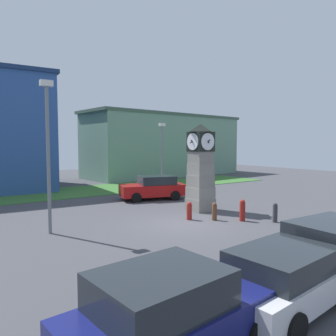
{
  "coord_description": "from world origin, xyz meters",
  "views": [
    {
      "loc": [
        -9.22,
        -11.85,
        3.7
      ],
      "look_at": [
        1.07,
        2.76,
        2.39
      ],
      "focal_mm": 35.0,
      "sensor_mm": 36.0,
      "label": 1
    }
  ],
  "objects_px": {
    "car_far_lot": "(153,187)",
    "street_lamp_near_road": "(48,146)",
    "bollard_mid_row": "(214,211)",
    "bollard_far_row": "(242,210)",
    "bollard_end_row": "(275,212)",
    "car_navy_sedan": "(170,313)",
    "bollard_near_tower": "(189,211)",
    "clock_tower": "(201,168)",
    "street_lamp_far_side": "(162,151)",
    "car_near_tower": "(288,276)"
  },
  "relations": [
    {
      "from": "car_far_lot",
      "to": "street_lamp_near_road",
      "type": "bearing_deg",
      "value": -150.01
    },
    {
      "from": "car_far_lot",
      "to": "street_lamp_near_road",
      "type": "distance_m",
      "value": 9.72
    },
    {
      "from": "bollard_mid_row",
      "to": "bollard_far_row",
      "type": "bearing_deg",
      "value": -41.88
    },
    {
      "from": "bollard_far_row",
      "to": "bollard_end_row",
      "type": "xyz_separation_m",
      "value": [
        1.07,
        -1.07,
        -0.06
      ]
    },
    {
      "from": "car_navy_sedan",
      "to": "car_far_lot",
      "type": "height_order",
      "value": "car_navy_sedan"
    },
    {
      "from": "bollard_end_row",
      "to": "bollard_near_tower",
      "type": "bearing_deg",
      "value": 137.34
    },
    {
      "from": "clock_tower",
      "to": "bollard_near_tower",
      "type": "height_order",
      "value": "clock_tower"
    },
    {
      "from": "bollard_far_row",
      "to": "street_lamp_far_side",
      "type": "xyz_separation_m",
      "value": [
        2.66,
        10.8,
        2.62
      ]
    },
    {
      "from": "bollard_end_row",
      "to": "car_near_tower",
      "type": "bearing_deg",
      "value": -141.43
    },
    {
      "from": "bollard_near_tower",
      "to": "bollard_far_row",
      "type": "distance_m",
      "value": 2.55
    },
    {
      "from": "clock_tower",
      "to": "street_lamp_near_road",
      "type": "xyz_separation_m",
      "value": [
        -8.22,
        -0.05,
        1.27
      ]
    },
    {
      "from": "street_lamp_near_road",
      "to": "car_far_lot",
      "type": "bearing_deg",
      "value": 29.99
    },
    {
      "from": "bollard_mid_row",
      "to": "car_near_tower",
      "type": "distance_m",
      "value": 8.51
    },
    {
      "from": "street_lamp_near_road",
      "to": "street_lamp_far_side",
      "type": "height_order",
      "value": "street_lamp_near_road"
    },
    {
      "from": "bollard_far_row",
      "to": "car_far_lot",
      "type": "height_order",
      "value": "car_far_lot"
    },
    {
      "from": "car_near_tower",
      "to": "car_far_lot",
      "type": "bearing_deg",
      "value": 69.05
    },
    {
      "from": "bollard_near_tower",
      "to": "bollard_end_row",
      "type": "xyz_separation_m",
      "value": [
        2.99,
        -2.75,
        0.02
      ]
    },
    {
      "from": "clock_tower",
      "to": "bollard_end_row",
      "type": "relative_size",
      "value": 5.16
    },
    {
      "from": "car_far_lot",
      "to": "street_lamp_far_side",
      "type": "xyz_separation_m",
      "value": [
        2.79,
        3.08,
        2.35
      ]
    },
    {
      "from": "bollard_end_row",
      "to": "street_lamp_near_road",
      "type": "bearing_deg",
      "value": 155.87
    },
    {
      "from": "bollard_mid_row",
      "to": "bollard_end_row",
      "type": "distance_m",
      "value": 2.85
    },
    {
      "from": "bollard_mid_row",
      "to": "bollard_end_row",
      "type": "xyz_separation_m",
      "value": [
        2.06,
        -1.96,
        0.03
      ]
    },
    {
      "from": "bollard_near_tower",
      "to": "car_near_tower",
      "type": "height_order",
      "value": "car_near_tower"
    },
    {
      "from": "bollard_mid_row",
      "to": "street_lamp_near_road",
      "type": "height_order",
      "value": "street_lamp_near_road"
    },
    {
      "from": "car_far_lot",
      "to": "clock_tower",
      "type": "bearing_deg",
      "value": -87.99
    },
    {
      "from": "bollard_mid_row",
      "to": "street_lamp_far_side",
      "type": "bearing_deg",
      "value": 69.78
    },
    {
      "from": "bollard_mid_row",
      "to": "car_far_lot",
      "type": "distance_m",
      "value": 6.9
    },
    {
      "from": "bollard_end_row",
      "to": "car_near_tower",
      "type": "height_order",
      "value": "car_near_tower"
    },
    {
      "from": "street_lamp_far_side",
      "to": "car_navy_sedan",
      "type": "bearing_deg",
      "value": -123.76
    },
    {
      "from": "clock_tower",
      "to": "bollard_end_row",
      "type": "bearing_deg",
      "value": -76.1
    },
    {
      "from": "clock_tower",
      "to": "bollard_mid_row",
      "type": "distance_m",
      "value": 3.11
    },
    {
      "from": "bollard_near_tower",
      "to": "street_lamp_far_side",
      "type": "distance_m",
      "value": 10.56
    },
    {
      "from": "bollard_end_row",
      "to": "car_far_lot",
      "type": "height_order",
      "value": "car_far_lot"
    },
    {
      "from": "car_navy_sedan",
      "to": "car_near_tower",
      "type": "distance_m",
      "value": 3.23
    },
    {
      "from": "bollard_mid_row",
      "to": "car_navy_sedan",
      "type": "height_order",
      "value": "car_navy_sedan"
    },
    {
      "from": "bollard_near_tower",
      "to": "car_navy_sedan",
      "type": "height_order",
      "value": "car_navy_sedan"
    },
    {
      "from": "bollard_mid_row",
      "to": "street_lamp_far_side",
      "type": "distance_m",
      "value": 10.91
    },
    {
      "from": "bollard_end_row",
      "to": "car_far_lot",
      "type": "xyz_separation_m",
      "value": [
        -1.2,
        8.8,
        0.33
      ]
    },
    {
      "from": "street_lamp_far_side",
      "to": "street_lamp_near_road",
      "type": "bearing_deg",
      "value": -144.53
    },
    {
      "from": "clock_tower",
      "to": "street_lamp_far_side",
      "type": "xyz_separation_m",
      "value": [
        2.63,
        7.68,
        0.8
      ]
    },
    {
      "from": "bollard_near_tower",
      "to": "car_far_lot",
      "type": "relative_size",
      "value": 0.19
    },
    {
      "from": "bollard_near_tower",
      "to": "bollard_mid_row",
      "type": "bearing_deg",
      "value": -40.44
    },
    {
      "from": "car_navy_sedan",
      "to": "street_lamp_near_road",
      "type": "height_order",
      "value": "street_lamp_near_road"
    },
    {
      "from": "clock_tower",
      "to": "street_lamp_far_side",
      "type": "distance_m",
      "value": 8.16
    },
    {
      "from": "car_navy_sedan",
      "to": "car_far_lot",
      "type": "distance_m",
      "value": 16.41
    },
    {
      "from": "bollard_end_row",
      "to": "car_near_tower",
      "type": "relative_size",
      "value": 0.21
    },
    {
      "from": "bollard_near_tower",
      "to": "street_lamp_far_side",
      "type": "height_order",
      "value": "street_lamp_far_side"
    },
    {
      "from": "bollard_far_row",
      "to": "car_far_lot",
      "type": "bearing_deg",
      "value": 90.98
    },
    {
      "from": "car_far_lot",
      "to": "bollard_near_tower",
      "type": "bearing_deg",
      "value": -106.49
    },
    {
      "from": "bollard_near_tower",
      "to": "bollard_mid_row",
      "type": "relative_size",
      "value": 1.02
    }
  ]
}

